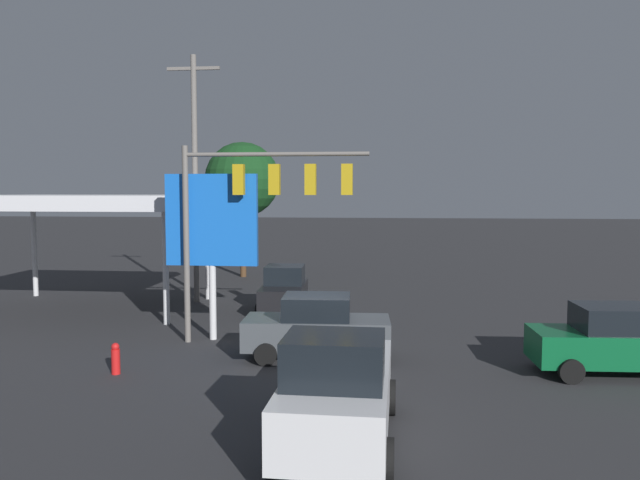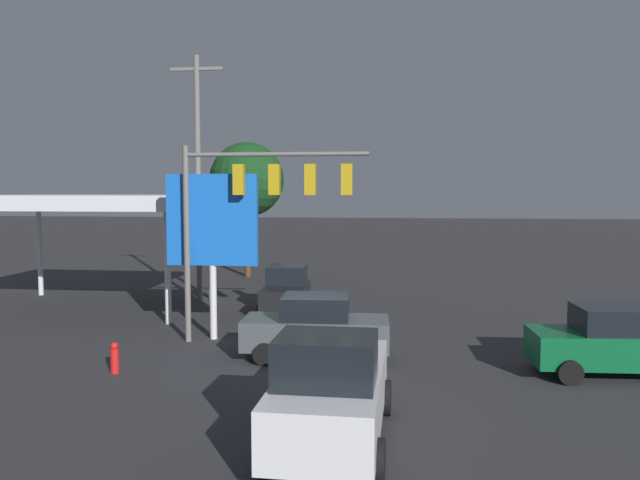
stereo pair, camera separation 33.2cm
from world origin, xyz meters
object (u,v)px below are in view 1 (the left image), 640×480
(street_tree, at_px, (242,180))
(fire_hydrant, at_px, (116,359))
(utility_pole, at_px, (195,174))
(hatchback_crossing, at_px, (284,291))
(sedan_waiting, at_px, (317,327))
(price_sign, at_px, (212,224))
(sedan_far, at_px, (614,341))
(pickup_parked, at_px, (338,391))
(traffic_signal_assembly, at_px, (259,195))

(street_tree, height_order, fire_hydrant, street_tree)
(fire_hydrant, bearing_deg, utility_pole, -84.17)
(hatchback_crossing, height_order, sedan_waiting, hatchback_crossing)
(sedan_waiting, bearing_deg, fire_hydrant, 20.12)
(price_sign, bearing_deg, street_tree, -80.77)
(sedan_far, bearing_deg, street_tree, -53.99)
(price_sign, xyz_separation_m, hatchback_crossing, (-1.69, -4.78, -3.00))
(street_tree, bearing_deg, sedan_far, 128.66)
(hatchback_crossing, bearing_deg, pickup_parked, 11.12)
(price_sign, distance_m, street_tree, 15.76)
(price_sign, relative_size, fire_hydrant, 6.42)
(price_sign, xyz_separation_m, fire_hydrant, (1.57, 4.28, -3.51))
(traffic_signal_assembly, xyz_separation_m, street_tree, (4.25, -15.89, 0.80))
(traffic_signal_assembly, height_order, price_sign, traffic_signal_assembly)
(price_sign, bearing_deg, pickup_parked, 120.25)
(price_sign, height_order, sedan_waiting, price_sign)
(sedan_far, xyz_separation_m, hatchback_crossing, (10.46, -7.66, -0.00))
(traffic_signal_assembly, height_order, fire_hydrant, traffic_signal_assembly)
(utility_pole, xyz_separation_m, sedan_far, (-14.87, 9.82, -4.90))
(sedan_far, distance_m, street_tree, 23.96)
(hatchback_crossing, height_order, street_tree, street_tree)
(sedan_far, height_order, street_tree, street_tree)
(traffic_signal_assembly, relative_size, pickup_parked, 1.25)
(utility_pole, distance_m, hatchback_crossing, 6.94)
(hatchback_crossing, bearing_deg, fire_hydrant, -22.45)
(traffic_signal_assembly, xyz_separation_m, price_sign, (1.73, -0.43, -0.98))
(fire_hydrant, bearing_deg, sedan_waiting, -157.37)
(sedan_waiting, xyz_separation_m, street_tree, (6.32, -17.50, 4.78))
(utility_pole, distance_m, price_sign, 7.69)
(price_sign, bearing_deg, hatchback_crossing, -109.51)
(pickup_parked, relative_size, sedan_waiting, 1.17)
(price_sign, bearing_deg, utility_pole, -68.65)
(sedan_far, bearing_deg, pickup_parked, 35.16)
(sedan_far, height_order, pickup_parked, pickup_parked)
(price_sign, distance_m, fire_hydrant, 5.75)
(utility_pole, relative_size, price_sign, 1.97)
(utility_pole, bearing_deg, price_sign, 111.35)
(utility_pole, height_order, hatchback_crossing, utility_pole)
(traffic_signal_assembly, xyz_separation_m, sedan_waiting, (-2.07, 1.61, -3.98))
(sedan_far, height_order, hatchback_crossing, hatchback_crossing)
(sedan_far, xyz_separation_m, street_tree, (14.67, -18.33, 4.78))
(pickup_parked, bearing_deg, price_sign, -148.39)
(fire_hydrant, bearing_deg, street_tree, -87.26)
(hatchback_crossing, relative_size, street_tree, 0.49)
(traffic_signal_assembly, bearing_deg, price_sign, -13.94)
(pickup_parked, bearing_deg, sedan_waiting, -168.65)
(sedan_waiting, bearing_deg, hatchback_crossing, -75.29)
(sedan_far, bearing_deg, traffic_signal_assembly, -15.86)
(street_tree, bearing_deg, hatchback_crossing, 111.50)
(price_sign, relative_size, street_tree, 0.71)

